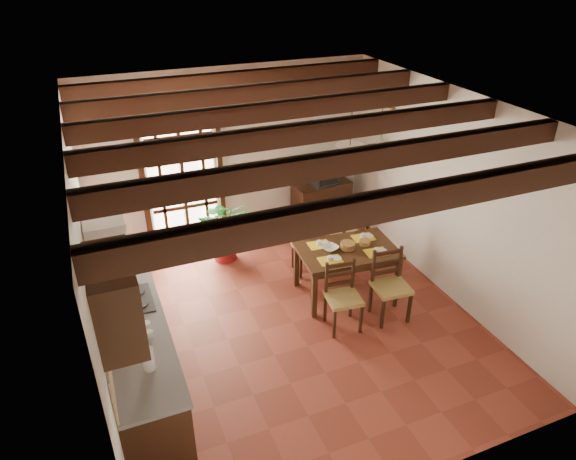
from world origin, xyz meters
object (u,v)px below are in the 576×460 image
kitchen_counter (142,367)px  potted_plant (224,226)px  dining_table (347,254)px  crt_tv (323,173)px  chair_far_right (348,247)px  sideboard (321,205)px  chair_far_left (307,256)px  pendant_lamp (350,151)px  chair_near_right (390,298)px  chair_near_left (343,308)px

kitchen_counter → potted_plant: 2.92m
dining_table → crt_tv: size_ratio=2.78×
kitchen_counter → chair_far_right: (3.28, 1.58, -0.18)m
kitchen_counter → crt_tv: size_ratio=4.52×
chair_far_right → kitchen_counter: bearing=24.9°
dining_table → sideboard: (0.52, 1.89, -0.21)m
chair_far_left → crt_tv: crt_tv is taller
sideboard → pendant_lamp: bearing=-111.8°
chair_far_right → pendant_lamp: (-0.39, -0.54, 1.78)m
potted_plant → kitchen_counter: bearing=-123.1°
chair_far_right → crt_tv: (0.14, 1.24, 0.72)m
kitchen_counter → pendant_lamp: pendant_lamp is taller
chair_near_right → chair_far_right: chair_near_right is taller
chair_far_left → crt_tv: size_ratio=1.69×
dining_table → crt_tv: bearing=79.3°
chair_far_right → pendant_lamp: size_ratio=1.12×
chair_far_left → sideboard: 1.44m
sideboard → potted_plant: 1.87m
chair_far_left → sideboard: bearing=-122.8°
potted_plant → chair_far_left: bearing=-37.9°
chair_far_left → potted_plant: 1.35m
chair_far_right → pendant_lamp: bearing=53.8°
chair_far_left → potted_plant: bearing=-36.9°
kitchen_counter → chair_near_left: size_ratio=2.51×
pendant_lamp → sideboard: bearing=73.7°
crt_tv → kitchen_counter: bearing=-148.6°
chair_near_right → pendant_lamp: 1.97m
chair_near_left → chair_near_right: 0.66m
crt_tv → pendant_lamp: size_ratio=0.59×
sideboard → chair_far_left: bearing=-129.2°
dining_table → potted_plant: size_ratio=0.63×
chair_near_left → pendant_lamp: 1.98m
dining_table → chair_near_left: size_ratio=1.54×
chair_far_left → chair_far_right: bearing=176.0°
dining_table → crt_tv: crt_tv is taller
potted_plant → pendant_lamp: 2.44m
kitchen_counter → chair_near_right: 3.18m
dining_table → potted_plant: bearing=135.8°
chair_near_right → crt_tv: bearing=89.2°
kitchen_counter → chair_far_left: kitchen_counter is taller
dining_table → chair_near_right: 0.82m
kitchen_counter → chair_near_right: bearing=4.4°
crt_tv → sideboard: bearing=81.9°
sideboard → potted_plant: (-1.83, -0.38, 0.16)m
kitchen_counter → chair_far_left: bearing=31.9°
chair_far_left → pendant_lamp: bearing=115.3°
kitchen_counter → crt_tv: bearing=39.5°
dining_table → sideboard: 1.97m
dining_table → pendant_lamp: 1.46m
pendant_lamp → chair_far_right: bearing=54.5°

